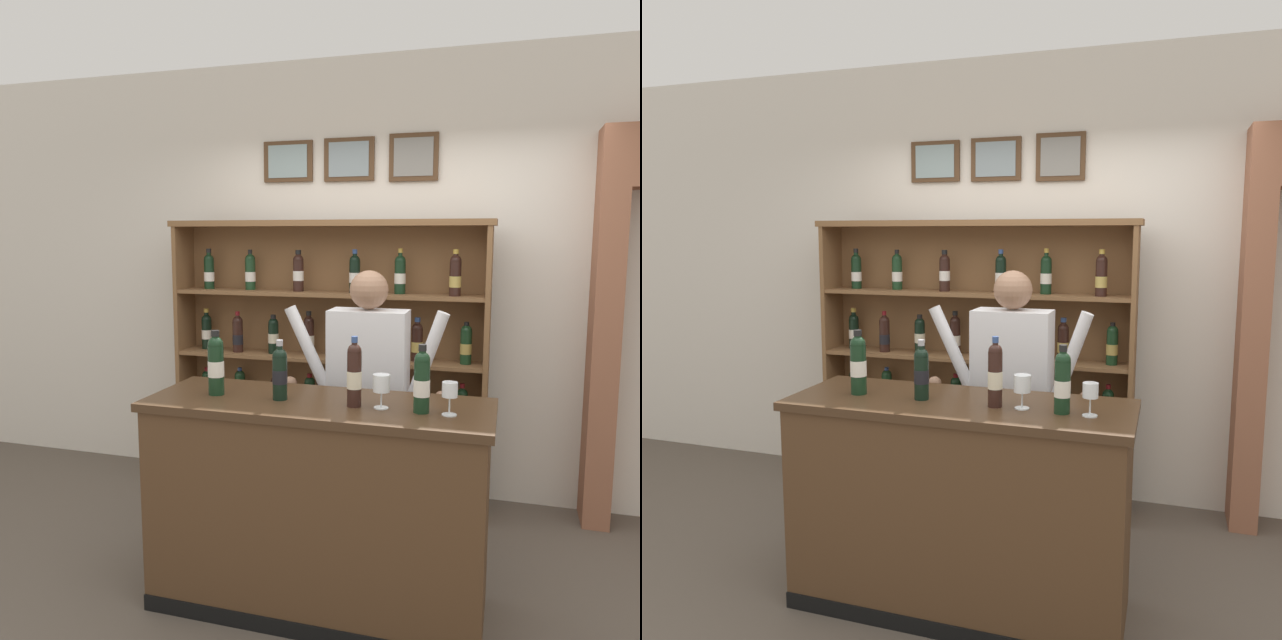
# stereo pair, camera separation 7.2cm
# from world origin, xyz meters

# --- Properties ---
(ground_plane) EXTENTS (14.00, 14.00, 0.02)m
(ground_plane) POSITION_xyz_m (0.00, 0.00, -0.01)
(ground_plane) COLOR brown
(back_wall) EXTENTS (12.00, 0.19, 3.03)m
(back_wall) POSITION_xyz_m (-0.00, 1.62, 1.51)
(back_wall) COLOR silver
(back_wall) RESTS_ON ground
(wine_shelf) EXTENTS (2.18, 0.30, 1.92)m
(wine_shelf) POSITION_xyz_m (-0.46, 1.28, 1.00)
(wine_shelf) COLOR brown
(wine_shelf) RESTS_ON ground
(tasting_counter) EXTENTS (1.64, 0.61, 1.04)m
(tasting_counter) POSITION_xyz_m (-0.13, -0.00, 0.52)
(tasting_counter) COLOR #4C331E
(tasting_counter) RESTS_ON ground
(shopkeeper) EXTENTS (0.96, 0.22, 1.63)m
(shopkeeper) POSITION_xyz_m (-0.03, 0.61, 1.01)
(shopkeeper) COLOR #2D3347
(shopkeeper) RESTS_ON ground
(tasting_bottle_brunello) EXTENTS (0.08, 0.08, 0.32)m
(tasting_bottle_brunello) POSITION_xyz_m (-0.65, -0.03, 1.19)
(tasting_bottle_brunello) COLOR black
(tasting_bottle_brunello) RESTS_ON tasting_counter
(tasting_bottle_bianco) EXTENTS (0.07, 0.07, 0.29)m
(tasting_bottle_bianco) POSITION_xyz_m (-0.32, -0.03, 1.17)
(tasting_bottle_bianco) COLOR black
(tasting_bottle_bianco) RESTS_ON tasting_counter
(tasting_bottle_grappa) EXTENTS (0.07, 0.07, 0.33)m
(tasting_bottle_grappa) POSITION_xyz_m (0.05, -0.04, 1.19)
(tasting_bottle_grappa) COLOR black
(tasting_bottle_grappa) RESTS_ON tasting_counter
(tasting_bottle_riserva) EXTENTS (0.07, 0.07, 0.31)m
(tasting_bottle_riserva) POSITION_xyz_m (0.36, -0.05, 1.18)
(tasting_bottle_riserva) COLOR black
(tasting_bottle_riserva) RESTS_ON tasting_counter
(wine_glass_center) EXTENTS (0.07, 0.07, 0.15)m
(wine_glass_center) POSITION_xyz_m (0.49, -0.06, 1.14)
(wine_glass_center) COLOR silver
(wine_glass_center) RESTS_ON tasting_counter
(wine_glass_left) EXTENTS (0.08, 0.08, 0.16)m
(wine_glass_left) POSITION_xyz_m (0.18, -0.04, 1.15)
(wine_glass_left) COLOR silver
(wine_glass_left) RESTS_ON tasting_counter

